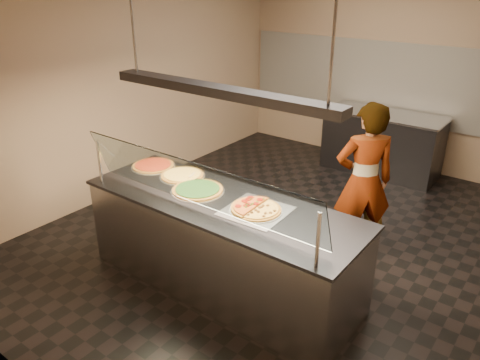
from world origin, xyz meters
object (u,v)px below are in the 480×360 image
Objects in this scene: pizza_spinach at (198,190)px; pizza_cheese at (183,175)px; serving_counter at (222,244)px; pizza_tomato at (154,165)px; worker at (364,182)px; pizza_spatula at (194,177)px; half_pizza_pepperoni at (246,204)px; half_pizza_sausage at (266,212)px; sneeze_guard at (194,184)px; perforated_tray at (256,210)px; prep_table at (382,143)px; heat_lamp_housing at (219,91)px.

pizza_spinach is 1.11× the size of pizza_cheese.
pizza_tomato is at bearing 169.27° from serving_counter.
serving_counter is at bearing 17.62° from worker.
serving_counter is 0.75m from pizza_spatula.
half_pizza_pepperoni is 0.21m from half_pizza_sausage.
half_pizza_pepperoni is at bearing 55.32° from sneeze_guard.
pizza_spatula reaches higher than perforated_tray.
half_pizza_sausage is (0.21, -0.00, -0.01)m from half_pizza_pepperoni.
pizza_tomato is (-0.44, 0.01, 0.00)m from pizza_cheese.
pizza_spatula reaches higher than prep_table.
half_pizza_pepperoni reaches higher than pizza_cheese.
half_pizza_sausage is at bearing -1.26° from perforated_tray.
worker is (0.80, 1.71, -0.37)m from sneeze_guard.
sneeze_guard is 5.56× the size of half_pizza_pepperoni.
serving_counter is 0.85m from pizza_cheese.
half_pizza_sausage is at bearing 4.03° from heat_lamp_housing.
sneeze_guard is at bearing -46.58° from pizza_spatula.
pizza_cheese is at bearing 163.11° from heat_lamp_housing.
sneeze_guard reaches higher than half_pizza_pepperoni.
half_pizza_sausage is 3.76m from prep_table.
prep_table is 2.50m from worker.
pizza_cheese is 1.95× the size of pizza_spatula.
heat_lamp_housing is at bearing 90.00° from sneeze_guard.
worker reaches higher than perforated_tray.
heat_lamp_housing is (1.11, -0.21, 1.01)m from pizza_tomato.
perforated_tray is 0.91m from pizza_spatula.
pizza_spatula reaches higher than serving_counter.
pizza_tomato is (-1.59, 0.18, -0.01)m from half_pizza_sausage.
worker reaches higher than serving_counter.
pizza_tomato is (-1.37, 0.17, -0.02)m from half_pizza_pepperoni.
pizza_tomato reaches higher than serving_counter.
pizza_tomato is (-1.11, 0.21, 0.48)m from serving_counter.
prep_table is at bearing 88.46° from sneeze_guard.
half_pizza_pepperoni is 0.58m from pizza_spinach.
serving_counter is 1.23m from pizza_tomato.
half_pizza_sausage is at bearing 34.27° from worker.
sneeze_guard is 0.80m from pizza_spatula.
half_pizza_sausage is 0.96× the size of pizza_tomato.
serving_counter is at bearing -174.45° from perforated_tray.
worker is at bearing 31.20° from pizza_tomato.
half_pizza_pepperoni is 0.80m from pizza_spatula.
sneeze_guard is 10.52× the size of pizza_spatula.
half_pizza_pepperoni is (0.26, 0.38, -0.26)m from sneeze_guard.
half_pizza_pepperoni is at bearing 179.09° from half_pizza_sausage.
half_pizza_pepperoni is at bearing 7.99° from heat_lamp_housing.
sneeze_guard is 5.32× the size of pizza_tomato.
prep_table is at bearing 94.01° from perforated_tray.
pizza_tomato is at bearing 172.80° from half_pizza_pepperoni.
pizza_tomato reaches higher than prep_table.
perforated_tray is 1.08× the size of pizza_spinach.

